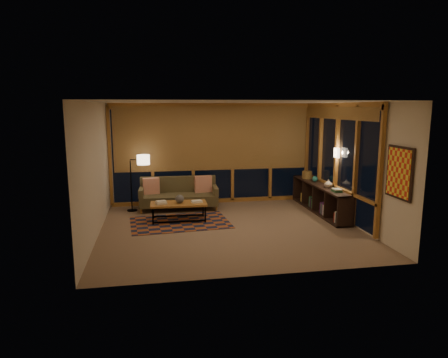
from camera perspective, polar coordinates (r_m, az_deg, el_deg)
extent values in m
cube|color=#977761|center=(8.73, 0.82, -7.06)|extent=(5.50, 5.00, 0.01)
cube|color=beige|center=(8.34, 0.86, 10.94)|extent=(5.50, 5.00, 0.01)
cube|color=beige|center=(10.88, -1.65, 3.65)|extent=(5.50, 0.01, 2.70)
cube|color=beige|center=(6.03, 5.33, -1.75)|extent=(5.50, 0.01, 2.70)
cube|color=beige|center=(8.37, -18.00, 1.16)|extent=(0.01, 5.00, 2.70)
cube|color=beige|center=(9.35, 17.65, 2.08)|extent=(0.01, 5.00, 2.70)
cube|color=#9B4C22|center=(9.20, -6.30, -6.18)|extent=(2.31, 1.64, 0.01)
sphere|color=#27272D|center=(9.21, -6.35, -2.82)|extent=(0.23, 0.23, 0.20)
cylinder|color=olive|center=(10.96, 11.77, 0.59)|extent=(0.30, 0.30, 0.20)
sphere|color=#206E65|center=(10.52, 12.86, 0.01)|extent=(0.17, 0.17, 0.15)
imported|color=#C5AE96|center=(9.80, 14.67, -0.64)|extent=(0.21, 0.21, 0.20)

